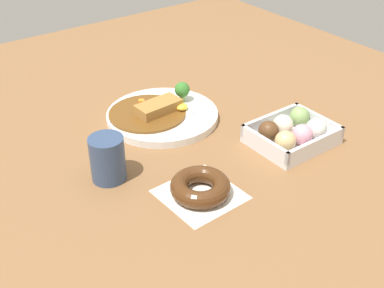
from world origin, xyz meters
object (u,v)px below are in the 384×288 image
chocolate_ring_donut (200,187)px  curry_plate (161,114)px  donut_box (292,133)px  coffee_mug (108,159)px

chocolate_ring_donut → curry_plate: bearing=-109.6°
donut_box → coffee_mug: 0.41m
curry_plate → donut_box: (-0.17, 0.26, 0.01)m
donut_box → coffee_mug: coffee_mug is taller
curry_plate → chocolate_ring_donut: (0.10, 0.29, 0.00)m
donut_box → curry_plate: bearing=-56.5°
curry_plate → coffee_mug: bearing=32.4°
coffee_mug → curry_plate: bearing=-147.6°
donut_box → chocolate_ring_donut: (0.27, 0.03, -0.01)m
chocolate_ring_donut → coffee_mug: bearing=-53.2°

